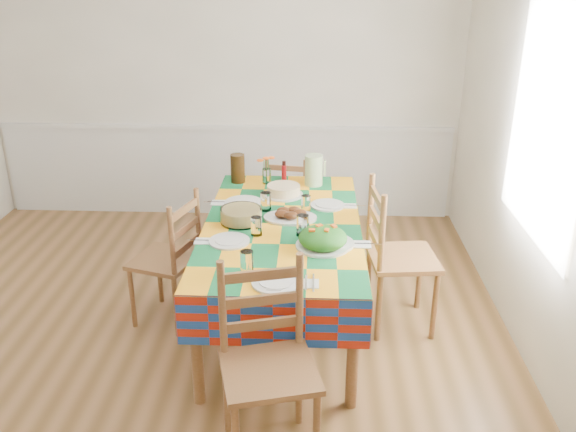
# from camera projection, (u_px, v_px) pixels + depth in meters

# --- Properties ---
(room) EXTENTS (4.58, 5.08, 2.78)m
(room) POSITION_uv_depth(u_px,v_px,m) (160.00, 160.00, 3.44)
(room) COLOR brown
(room) RESTS_ON ground
(wainscot) EXTENTS (4.41, 0.06, 0.92)m
(wainscot) POSITION_uv_depth(u_px,v_px,m) (226.00, 168.00, 6.06)
(wainscot) COLOR silver
(wainscot) RESTS_ON room
(window_right) EXTENTS (0.00, 1.40, 1.40)m
(window_right) POSITION_uv_depth(u_px,v_px,m) (546.00, 125.00, 3.57)
(window_right) COLOR white
(window_right) RESTS_ON room
(dining_table) EXTENTS (1.05, 1.96, 0.76)m
(dining_table) POSITION_uv_depth(u_px,v_px,m) (282.00, 235.00, 4.13)
(dining_table) COLOR brown
(dining_table) RESTS_ON room
(setting_near_head) EXTENTS (0.44, 0.30, 0.13)m
(setting_near_head) POSITION_uv_depth(u_px,v_px,m) (267.00, 275.00, 3.36)
(setting_near_head) COLOR silver
(setting_near_head) RESTS_ON dining_table
(setting_left_near) EXTENTS (0.47, 0.28, 0.12)m
(setting_left_near) POSITION_uv_depth(u_px,v_px,m) (238.00, 235.00, 3.85)
(setting_left_near) COLOR silver
(setting_left_near) RESTS_ON dining_table
(setting_left_far) EXTENTS (0.50, 0.30, 0.13)m
(setting_left_far) POSITION_uv_depth(u_px,v_px,m) (250.00, 202.00, 4.37)
(setting_left_far) COLOR silver
(setting_left_far) RESTS_ON dining_table
(setting_right_near) EXTENTS (0.54, 0.31, 0.14)m
(setting_right_near) POSITION_uv_depth(u_px,v_px,m) (322.00, 237.00, 3.82)
(setting_right_near) COLOR silver
(setting_right_near) RESTS_ON dining_table
(setting_right_far) EXTENTS (0.46, 0.27, 0.12)m
(setting_right_far) POSITION_uv_depth(u_px,v_px,m) (321.00, 204.00, 4.34)
(setting_right_far) COLOR silver
(setting_right_far) RESTS_ON dining_table
(meat_platter) EXTENTS (0.36, 0.26, 0.07)m
(meat_platter) POSITION_uv_depth(u_px,v_px,m) (290.00, 215.00, 4.15)
(meat_platter) COLOR silver
(meat_platter) RESTS_ON dining_table
(salad_platter) EXTENTS (0.33, 0.33, 0.14)m
(salad_platter) POSITION_uv_depth(u_px,v_px,m) (323.00, 239.00, 3.74)
(salad_platter) COLOR silver
(salad_platter) RESTS_ON dining_table
(pasta_bowl) EXTENTS (0.28, 0.28, 0.10)m
(pasta_bowl) POSITION_uv_depth(u_px,v_px,m) (241.00, 215.00, 4.09)
(pasta_bowl) COLOR white
(pasta_bowl) RESTS_ON dining_table
(cake) EXTENTS (0.29, 0.29, 0.08)m
(cake) POSITION_uv_depth(u_px,v_px,m) (284.00, 191.00, 4.56)
(cake) COLOR silver
(cake) RESTS_ON dining_table
(serving_utensils) EXTENTS (0.15, 0.34, 0.01)m
(serving_utensils) POSITION_uv_depth(u_px,v_px,m) (304.00, 228.00, 4.01)
(serving_utensils) COLOR black
(serving_utensils) RESTS_ON dining_table
(flower_vase) EXTENTS (0.14, 0.12, 0.23)m
(flower_vase) POSITION_uv_depth(u_px,v_px,m) (267.00, 172.00, 4.79)
(flower_vase) COLOR white
(flower_vase) RESTS_ON dining_table
(hot_sauce) EXTENTS (0.04, 0.04, 0.16)m
(hot_sauce) POSITION_uv_depth(u_px,v_px,m) (284.00, 171.00, 4.86)
(hot_sauce) COLOR #A90D11
(hot_sauce) RESTS_ON dining_table
(green_pitcher) EXTENTS (0.14, 0.14, 0.24)m
(green_pitcher) POSITION_uv_depth(u_px,v_px,m) (314.00, 170.00, 4.75)
(green_pitcher) COLOR #A5C38A
(green_pitcher) RESTS_ON dining_table
(tea_pitcher) EXTENTS (0.11, 0.11, 0.23)m
(tea_pitcher) POSITION_uv_depth(u_px,v_px,m) (238.00, 168.00, 4.81)
(tea_pitcher) COLOR black
(tea_pitcher) RESTS_ON dining_table
(name_card) EXTENTS (0.08, 0.03, 0.02)m
(name_card) POSITION_uv_depth(u_px,v_px,m) (274.00, 290.00, 3.25)
(name_card) COLOR silver
(name_card) RESTS_ON dining_table
(chair_near) EXTENTS (0.56, 0.54, 1.05)m
(chair_near) POSITION_uv_depth(u_px,v_px,m) (267.00, 365.00, 3.06)
(chair_near) COLOR brown
(chair_near) RESTS_ON room
(chair_far) EXTENTS (0.44, 0.42, 0.86)m
(chair_far) POSITION_uv_depth(u_px,v_px,m) (289.00, 202.00, 5.36)
(chair_far) COLOR brown
(chair_far) RESTS_ON room
(chair_left) EXTENTS (0.51, 0.52, 0.96)m
(chair_left) POSITION_uv_depth(u_px,v_px,m) (170.00, 260.00, 4.22)
(chair_left) COLOR brown
(chair_left) RESTS_ON room
(chair_right) EXTENTS (0.49, 0.51, 1.06)m
(chair_right) POSITION_uv_depth(u_px,v_px,m) (396.00, 258.00, 4.15)
(chair_right) COLOR brown
(chair_right) RESTS_ON room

